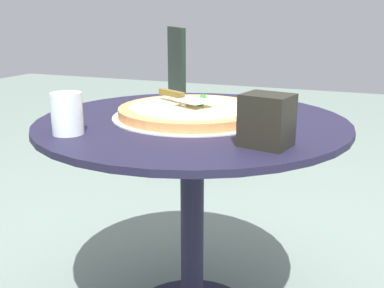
{
  "coord_description": "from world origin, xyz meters",
  "views": [
    {
      "loc": [
        -0.47,
        1.19,
        0.99
      ],
      "look_at": [
        0.01,
        -0.02,
        0.61
      ],
      "focal_mm": 42.22,
      "sensor_mm": 36.0,
      "label": 1
    }
  ],
  "objects_px": {
    "patio_table": "(192,175)",
    "drinking_cup": "(67,114)",
    "napkin_dispenser": "(267,120)",
    "pizza_server": "(182,97)",
    "patio_chair_corner": "(193,91)",
    "pizza_on_tray": "(192,112)"
  },
  "relations": [
    {
      "from": "napkin_dispenser",
      "to": "pizza_on_tray",
      "type": "bearing_deg",
      "value": -26.4
    },
    {
      "from": "pizza_on_tray",
      "to": "napkin_dispenser",
      "type": "xyz_separation_m",
      "value": [
        -0.27,
        0.22,
        0.04
      ]
    },
    {
      "from": "patio_table",
      "to": "napkin_dispenser",
      "type": "bearing_deg",
      "value": 143.26
    },
    {
      "from": "pizza_server",
      "to": "drinking_cup",
      "type": "distance_m",
      "value": 0.36
    },
    {
      "from": "pizza_server",
      "to": "drinking_cup",
      "type": "relative_size",
      "value": 1.97
    },
    {
      "from": "patio_chair_corner",
      "to": "drinking_cup",
      "type": "bearing_deg",
      "value": 100.98
    },
    {
      "from": "pizza_on_tray",
      "to": "napkin_dispenser",
      "type": "distance_m",
      "value": 0.35
    },
    {
      "from": "patio_table",
      "to": "drinking_cup",
      "type": "bearing_deg",
      "value": 50.13
    },
    {
      "from": "napkin_dispenser",
      "to": "drinking_cup",
      "type": "bearing_deg",
      "value": 21.79
    },
    {
      "from": "pizza_on_tray",
      "to": "napkin_dispenser",
      "type": "height_order",
      "value": "napkin_dispenser"
    },
    {
      "from": "napkin_dispenser",
      "to": "patio_chair_corner",
      "type": "height_order",
      "value": "patio_chair_corner"
    },
    {
      "from": "pizza_server",
      "to": "napkin_dispenser",
      "type": "height_order",
      "value": "napkin_dispenser"
    },
    {
      "from": "napkin_dispenser",
      "to": "pizza_server",
      "type": "bearing_deg",
      "value": -24.71
    },
    {
      "from": "patio_table",
      "to": "pizza_server",
      "type": "relative_size",
      "value": 4.33
    },
    {
      "from": "drinking_cup",
      "to": "napkin_dispenser",
      "type": "xyz_separation_m",
      "value": [
        -0.49,
        -0.08,
        0.01
      ]
    },
    {
      "from": "pizza_on_tray",
      "to": "patio_chair_corner",
      "type": "relative_size",
      "value": 0.52
    },
    {
      "from": "patio_chair_corner",
      "to": "napkin_dispenser",
      "type": "bearing_deg",
      "value": 116.94
    },
    {
      "from": "patio_table",
      "to": "pizza_on_tray",
      "type": "height_order",
      "value": "pizza_on_tray"
    },
    {
      "from": "pizza_server",
      "to": "patio_chair_corner",
      "type": "xyz_separation_m",
      "value": [
        0.5,
        -1.37,
        -0.22
      ]
    },
    {
      "from": "patio_chair_corner",
      "to": "pizza_on_tray",
      "type": "bearing_deg",
      "value": 111.46
    },
    {
      "from": "pizza_on_tray",
      "to": "drinking_cup",
      "type": "xyz_separation_m",
      "value": [
        0.22,
        0.3,
        0.04
      ]
    },
    {
      "from": "patio_table",
      "to": "pizza_on_tray",
      "type": "bearing_deg",
      "value": -67.08
    }
  ]
}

